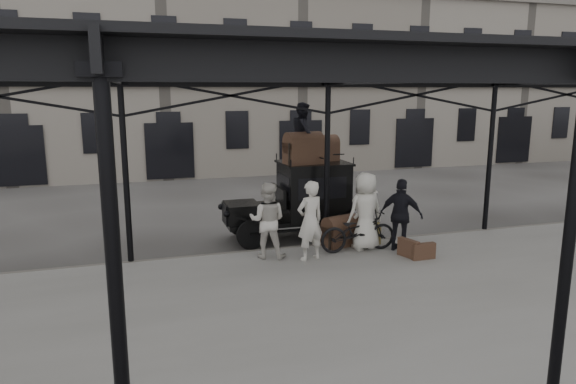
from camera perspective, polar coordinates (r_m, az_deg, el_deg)
name	(u,v)px	position (r m, az deg, el deg)	size (l,w,h in m)	color
ground	(357,274)	(12.13, 7.63, -9.02)	(120.00, 120.00, 0.00)	#383533
platform	(399,305)	(10.45, 12.25, -12.17)	(28.00, 8.00, 0.15)	slate
canopy	(402,67)	(9.86, 12.57, 13.40)	(22.50, 9.00, 4.74)	black
building_frontage	(221,36)	(28.87, -7.47, 16.79)	(64.00, 8.00, 14.00)	slate
taxi	(303,196)	(14.63, 1.67, -0.49)	(3.65, 1.55, 2.18)	black
porter_left	(310,221)	(12.27, 2.47, -3.21)	(0.71, 0.46, 1.94)	beige
porter_midleft	(267,220)	(12.46, -2.30, -3.17)	(0.90, 0.70, 1.86)	beige
porter_centre	(365,211)	(13.22, 8.59, -2.13)	(0.98, 0.64, 2.00)	beige
porter_official	(401,215)	(13.29, 12.46, -2.52)	(1.09, 0.45, 1.85)	black
porter_right	(366,213)	(13.85, 8.66, -2.37)	(1.03, 0.59, 1.60)	silver
bicycle	(358,231)	(13.14, 7.78, -4.33)	(0.70, 2.00, 1.05)	black
porter_roof	(303,133)	(14.27, 1.72, 6.57)	(0.81, 0.63, 1.67)	black
steamer_trunk_roof_near	(303,150)	(14.15, 1.71, 4.63)	(1.00, 0.61, 0.74)	#4A3222
steamer_trunk_roof_far	(323,150)	(14.83, 3.92, 4.68)	(0.84, 0.51, 0.62)	#4A3222
steamer_trunk_platform	(340,233)	(13.64, 5.85, -4.53)	(0.91, 0.56, 0.67)	#4A3222
wicker_hamper	(369,233)	(14.03, 8.97, -4.52)	(0.60, 0.45, 0.50)	olive
suitcase_upright	(408,248)	(12.98, 13.22, -6.11)	(0.15, 0.60, 0.45)	#4A3222
suitcase_flat	(424,251)	(12.92, 14.82, -6.39)	(0.60, 0.15, 0.40)	#4A3222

